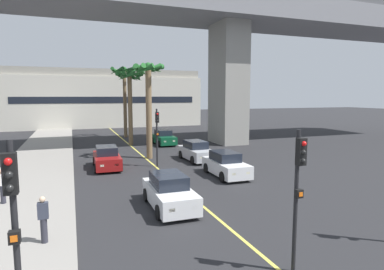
% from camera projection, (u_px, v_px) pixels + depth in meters
% --- Properties ---
extents(sidewalk_left, '(4.80, 80.00, 0.15)m').
position_uv_depth(sidewalk_left, '(22.00, 202.00, 15.60)').
color(sidewalk_left, gray).
rests_on(sidewalk_left, ground).
extents(lane_stripe_center, '(0.14, 56.00, 0.01)m').
position_uv_depth(lane_stripe_center, '(148.00, 160.00, 25.82)').
color(lane_stripe_center, '#DBCC4C').
rests_on(lane_stripe_center, ground).
extents(bridge_overpass, '(77.92, 8.00, 16.89)m').
position_uv_depth(bridge_overpass, '(140.00, 7.00, 30.60)').
color(bridge_overpass, gray).
rests_on(bridge_overpass, ground).
extents(pier_building_backdrop, '(30.87, 8.04, 9.30)m').
position_uv_depth(pier_building_backdrop, '(106.00, 99.00, 54.30)').
color(pier_building_backdrop, beige).
rests_on(pier_building_backdrop, ground).
extents(car_queue_front, '(1.91, 4.14, 1.56)m').
position_uv_depth(car_queue_front, '(107.00, 158.00, 23.02)').
color(car_queue_front, maroon).
rests_on(car_queue_front, ground).
extents(car_queue_second, '(1.95, 4.16, 1.56)m').
position_uv_depth(car_queue_second, '(196.00, 151.00, 25.80)').
color(car_queue_second, '#B7BABF').
rests_on(car_queue_second, ground).
extents(car_queue_third, '(1.87, 4.12, 1.56)m').
position_uv_depth(car_queue_third, '(169.00, 192.00, 14.91)').
color(car_queue_third, white).
rests_on(car_queue_third, ground).
extents(car_queue_fourth, '(1.90, 4.13, 1.56)m').
position_uv_depth(car_queue_fourth, '(163.00, 138.00, 34.08)').
color(car_queue_fourth, '#0C4728').
rests_on(car_queue_fourth, ground).
extents(car_queue_fifth, '(1.88, 4.12, 1.56)m').
position_uv_depth(car_queue_fifth, '(226.00, 165.00, 20.80)').
color(car_queue_fifth, white).
rests_on(car_queue_fifth, ground).
extents(traffic_light_left_sidewalk_corner, '(0.24, 0.37, 4.20)m').
position_uv_depth(traffic_light_left_sidewalk_corner, '(14.00, 220.00, 5.99)').
color(traffic_light_left_sidewalk_corner, black).
rests_on(traffic_light_left_sidewalk_corner, sidewalk_left).
extents(traffic_light_median_near, '(0.24, 0.37, 4.20)m').
position_uv_depth(traffic_light_median_near, '(298.00, 182.00, 9.14)').
color(traffic_light_median_near, black).
rests_on(traffic_light_median_near, ground).
extents(traffic_light_median_far, '(0.24, 0.37, 4.20)m').
position_uv_depth(traffic_light_median_far, '(157.00, 130.00, 23.20)').
color(traffic_light_median_far, black).
rests_on(traffic_light_median_far, ground).
extents(palm_tree_near_median, '(2.96, 2.97, 7.67)m').
position_uv_depth(palm_tree_near_median, '(130.00, 87.00, 33.38)').
color(palm_tree_near_median, brown).
rests_on(palm_tree_near_median, ground).
extents(palm_tree_mid_median, '(3.66, 3.71, 8.61)m').
position_uv_depth(palm_tree_mid_median, '(125.00, 81.00, 39.47)').
color(palm_tree_mid_median, brown).
rests_on(palm_tree_mid_median, ground).
extents(palm_tree_far_median, '(2.61, 2.65, 7.76)m').
position_uv_depth(palm_tree_far_median, '(148.00, 85.00, 26.00)').
color(palm_tree_far_median, brown).
rests_on(palm_tree_far_median, ground).
extents(pedestrian_near_crosswalk, '(0.34, 0.22, 1.62)m').
position_uv_depth(pedestrian_near_crosswalk, '(43.00, 219.00, 11.00)').
color(pedestrian_near_crosswalk, '#2D2D38').
rests_on(pedestrian_near_crosswalk, sidewalk_left).
extents(pedestrian_mid_block, '(0.34, 0.22, 1.62)m').
position_uv_depth(pedestrian_mid_block, '(2.00, 186.00, 15.02)').
color(pedestrian_mid_block, '#2D2D38').
rests_on(pedestrian_mid_block, sidewalk_left).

